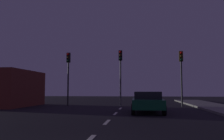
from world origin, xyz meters
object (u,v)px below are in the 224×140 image
object	(u,v)px
traffic_signal_center	(120,67)
traffic_signal_right	(181,67)
traffic_signal_left	(68,68)
car_stopped_ahead	(147,101)

from	to	relation	value
traffic_signal_center	traffic_signal_right	size ratio (longest dim) A/B	1.03
traffic_signal_left	traffic_signal_right	xyz separation A→B (m)	(10.09, -0.00, -0.03)
traffic_signal_left	traffic_signal_center	size ratio (longest dim) A/B	0.98
traffic_signal_left	car_stopped_ahead	distance (m)	9.22
traffic_signal_left	car_stopped_ahead	size ratio (longest dim) A/B	1.08
traffic_signal_left	car_stopped_ahead	bearing A→B (deg)	-37.92
traffic_signal_center	car_stopped_ahead	size ratio (longest dim) A/B	1.11
traffic_signal_left	traffic_signal_center	xyz separation A→B (m)	(4.80, 0.00, 0.08)
traffic_signal_left	car_stopped_ahead	world-z (taller)	traffic_signal_left
traffic_signal_right	car_stopped_ahead	world-z (taller)	traffic_signal_right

